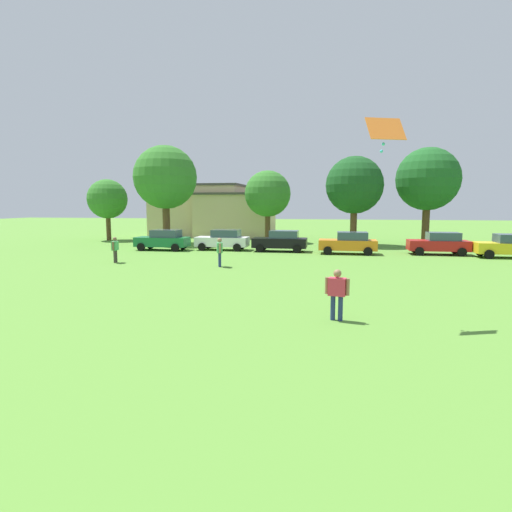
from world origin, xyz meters
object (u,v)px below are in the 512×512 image
at_px(tree_far_left, 107,199).
at_px(tree_left, 165,178).
at_px(adult_bystander, 337,290).
at_px(parked_car_red_4, 439,243).
at_px(bystander_near_trees, 115,248).
at_px(kite, 385,130).
at_px(tree_center_left, 268,194).
at_px(parked_car_white_1, 223,240).
at_px(parked_car_orange_3, 349,243).
at_px(parked_car_yellow_5, 509,246).
at_px(tree_right, 428,179).
at_px(parked_car_green_0, 163,240).
at_px(bystander_midfield, 220,250).
at_px(tree_center_right, 355,185).
at_px(parked_car_black_2, 281,241).

distance_m(tree_far_left, tree_left, 8.21).
bearing_deg(adult_bystander, parked_car_red_4, -99.66).
height_order(bystander_near_trees, kite, kite).
bearing_deg(tree_center_left, kite, -73.78).
xyz_separation_m(parked_car_red_4, tree_far_left, (-31.05, 7.35, 3.43)).
height_order(parked_car_white_1, parked_car_orange_3, same).
xyz_separation_m(parked_car_yellow_5, tree_right, (-3.80, 9.01, 5.16)).
relative_size(parked_car_green_0, tree_far_left, 0.68).
distance_m(bystander_midfield, parked_car_yellow_5, 20.44).
xyz_separation_m(parked_car_orange_3, tree_left, (-16.87, 5.47, 5.39)).
distance_m(adult_bystander, tree_right, 29.25).
bearing_deg(tree_center_left, bystander_midfield, -90.95).
relative_size(bystander_near_trees, tree_far_left, 0.26).
relative_size(parked_car_orange_3, tree_center_right, 0.53).
height_order(tree_left, tree_center_left, tree_left).
distance_m(adult_bystander, bystander_midfield, 12.84).
height_order(bystander_midfield, tree_far_left, tree_far_left).
bearing_deg(tree_left, parked_car_green_0, -70.44).
distance_m(parked_car_black_2, tree_center_left, 9.21).
distance_m(bystander_near_trees, tree_left, 14.30).
bearing_deg(parked_car_black_2, parked_car_green_0, 4.64).
height_order(adult_bystander, tree_far_left, tree_far_left).
distance_m(parked_car_red_4, tree_center_left, 16.82).
distance_m(bystander_near_trees, tree_far_left, 18.68).
distance_m(parked_car_red_4, tree_right, 9.40).
bearing_deg(bystander_midfield, tree_right, -61.44).
height_order(tree_center_right, tree_right, tree_right).
bearing_deg(parked_car_white_1, tree_far_left, -26.42).
distance_m(adult_bystander, kite, 5.24).
relative_size(adult_bystander, parked_car_green_0, 0.39).
bearing_deg(parked_car_green_0, tree_right, -158.74).
bearing_deg(kite, tree_left, 125.56).
relative_size(parked_car_yellow_5, tree_far_left, 0.68).
relative_size(parked_car_red_4, tree_center_left, 0.61).
relative_size(kite, tree_left, 0.14).
relative_size(parked_car_green_0, parked_car_orange_3, 1.00).
bearing_deg(parked_car_green_0, bystander_near_trees, 89.41).
height_order(tree_far_left, tree_left, tree_left).
relative_size(adult_bystander, tree_left, 0.18).
relative_size(adult_bystander, parked_car_white_1, 0.39).
bearing_deg(tree_far_left, tree_left, -19.27).
bearing_deg(tree_left, tree_center_left, 19.59).
bearing_deg(tree_right, kite, -104.10).
bearing_deg(tree_right, parked_car_black_2, -147.92).
bearing_deg(parked_car_black_2, bystander_near_trees, 41.03).
height_order(kite, tree_far_left, kite).
xyz_separation_m(bystander_midfield, tree_right, (15.10, 16.79, 4.98)).
xyz_separation_m(kite, parked_car_orange_3, (-0.37, 18.65, -5.19)).
bearing_deg(parked_car_black_2, tree_right, -147.92).
bearing_deg(kite, parked_car_white_1, 118.06).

